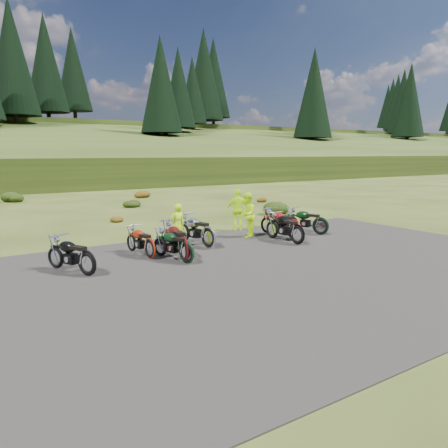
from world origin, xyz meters
TOP-DOWN VIEW (x-y plane):
  - ground at (0.00, 0.00)m, footprint 300.00×300.00m
  - gravel_pad at (0.00, -2.00)m, footprint 20.00×12.00m
  - hill_slope at (0.00, 50.00)m, footprint 300.00×45.97m
  - conifer_23 at (3.00, 62.00)m, footprint 7.48×7.48m
  - conifer_24 at (9.00, 68.00)m, footprint 7.04×7.04m
  - conifer_25 at (15.00, 74.00)m, footprint 6.60×6.60m
  - conifer_26 at (21.00, 49.00)m, footprint 6.16×6.16m
  - conifer_27 at (27.00, 55.00)m, footprint 5.72×5.72m
  - conifer_28 at (33.00, 61.00)m, footprint 5.28×5.28m
  - conifer_29 at (39.00, 67.00)m, footprint 7.92×7.92m
  - conifer_30 at (45.00, 73.00)m, footprint 7.48×7.48m
  - conifer_31 at (51.00, 48.00)m, footprint 7.04×7.04m
  - conifer_32 at (57.00, 54.00)m, footprint 6.60×6.60m
  - conifer_33 at (63.00, 60.00)m, footprint 6.16×6.16m
  - conifer_34 at (69.00, 66.00)m, footprint 5.72×5.72m
  - conifer_35 at (75.00, 72.00)m, footprint 5.28×5.28m
  - conifer_36 at (81.00, 78.00)m, footprint 7.92×7.92m
  - conifer_37 at (87.00, 53.00)m, footprint 7.48×7.48m
  - conifer_38 at (93.00, 59.00)m, footprint 7.04×7.04m
  - conifer_39 at (99.00, 65.00)m, footprint 6.60×6.60m
  - conifer_40 at (105.00, 71.00)m, footprint 6.16×6.16m
  - conifer_41 at (111.00, 77.00)m, footprint 5.72×5.72m
  - shrub_3 at (-3.30, 21.90)m, footprint 1.56×1.56m
  - shrub_4 at (-0.40, 9.20)m, footprint 0.77×0.77m
  - shrub_5 at (2.50, 14.50)m, footprint 1.03×1.03m
  - shrub_6 at (5.40, 19.80)m, footprint 1.30×1.30m
  - shrub_7 at (8.30, 7.10)m, footprint 1.56×1.56m
  - shrub_8 at (11.20, 12.40)m, footprint 0.77×0.77m
  - motorcycle_0 at (-4.37, 0.18)m, footprint 1.48×2.15m
  - motorcycle_1 at (-2.08, 1.10)m, footprint 0.83×1.97m
  - motorcycle_2 at (-1.39, -0.12)m, footprint 1.08×2.08m
  - motorcycle_3 at (0.32, 1.40)m, footprint 1.08×2.35m
  - motorcycle_4 at (-1.37, 0.10)m, footprint 1.04×2.36m
  - motorcycle_5 at (3.45, 0.13)m, footprint 0.76×2.18m
  - motorcycle_6 at (4.01, 0.93)m, footprint 0.99×2.32m
  - motorcycle_7 at (5.60, 1.04)m, footprint 1.35×2.24m
  - person_middle at (-0.57, 2.07)m, footprint 0.61×0.41m
  - person_right_a at (2.71, 2.32)m, footprint 1.12×1.12m
  - person_right_b at (3.39, 3.93)m, footprint 1.16×0.78m

SIDE VIEW (x-z plane):
  - ground at x=0.00m, z-range 0.00..0.00m
  - gravel_pad at x=0.00m, z-range -0.02..0.02m
  - hill_slope at x=0.00m, z-range -4.69..4.69m
  - motorcycle_0 at x=-4.37m, z-range -0.54..0.54m
  - motorcycle_1 at x=-2.08m, z-range -0.50..0.50m
  - motorcycle_2 at x=-1.39m, z-range -0.52..0.52m
  - motorcycle_3 at x=0.32m, z-range -0.59..0.59m
  - motorcycle_4 at x=-1.37m, z-range -0.60..0.60m
  - motorcycle_5 at x=3.45m, z-range -0.57..0.57m
  - motorcycle_6 at x=4.01m, z-range -0.59..0.59m
  - motorcycle_7 at x=5.60m, z-range -0.56..0.56m
  - shrub_4 at x=-0.40m, z-range 0.00..0.45m
  - shrub_8 at x=11.20m, z-range 0.00..0.45m
  - shrub_5 at x=2.50m, z-range 0.00..0.61m
  - shrub_6 at x=5.40m, z-range 0.00..0.77m
  - shrub_3 at x=-3.30m, z-range 0.00..0.92m
  - shrub_7 at x=8.30m, z-range 0.00..0.92m
  - person_middle at x=-0.57m, z-range 0.00..1.61m
  - person_right_a at x=2.71m, z-range 0.00..1.83m
  - person_right_b at x=3.39m, z-range 0.00..1.83m
  - conifer_26 at x=21.00m, z-range 5.37..21.37m
  - conifer_27 at x=27.00m, z-range 6.56..21.56m
  - conifer_31 at x=51.00m, z-range 5.18..23.18m
  - conifer_28 at x=33.00m, z-range 7.76..21.76m
  - conifer_32 at x=57.00m, z-range 6.37..23.37m
  - conifer_33 at x=63.00m, z-range 7.56..23.56m
  - conifer_37 at x=87.00m, z-range 6.17..25.17m
  - conifer_34 at x=69.00m, z-range 8.76..23.76m
  - conifer_38 at x=93.00m, z-range 7.37..25.37m
  - conifer_35 at x=75.00m, z-range 9.95..23.95m
  - conifer_39 at x=99.00m, z-range 8.56..25.56m
  - conifer_23 at x=3.00m, z-range 7.97..26.97m
  - conifer_41 at x=111.00m, z-range 10.15..25.15m
  - conifer_40 at x=105.00m, z-range 9.76..25.76m
  - conifer_24 at x=9.00m, z-range 9.16..27.16m
  - conifer_25 at x=15.00m, z-range 10.16..27.16m
  - conifer_29 at x=39.00m, z-range 8.97..28.97m
  - conifer_30 at x=45.00m, z-range 10.16..29.16m
  - conifer_36 at x=81.00m, z-range 10.16..30.16m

